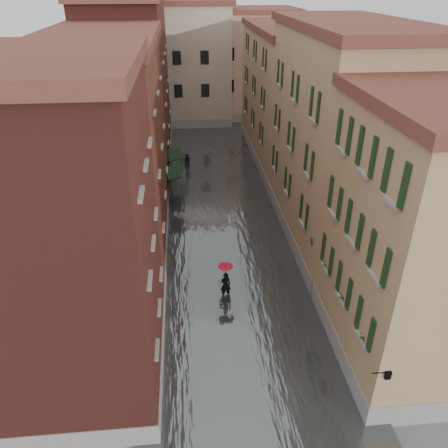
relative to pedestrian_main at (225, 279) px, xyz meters
name	(u,v)px	position (x,y,z in m)	size (l,w,h in m)	color
ground	(244,329)	(0.69, -2.61, -1.20)	(120.00, 120.00, 0.00)	slate
floodwater	(221,209)	(0.69, 10.39, -1.10)	(10.00, 60.00, 0.20)	#4A5153
building_left_near	(72,249)	(-6.31, -4.61, 5.30)	(6.00, 8.00, 13.00)	maroon
building_left_mid	(111,154)	(-6.31, 6.39, 5.05)	(6.00, 14.00, 12.50)	brown
building_left_far	(132,87)	(-6.31, 21.39, 5.80)	(6.00, 16.00, 14.00)	maroon
building_right_near	(421,247)	(7.69, -4.61, 4.55)	(6.00, 8.00, 11.50)	#A28654
building_right_mid	(338,143)	(7.69, 6.39, 5.30)	(6.00, 14.00, 13.00)	tan
building_right_far	(286,98)	(7.69, 21.39, 4.55)	(6.00, 16.00, 11.50)	#A28654
building_end_cream	(177,65)	(-2.31, 35.39, 5.30)	(12.00, 9.00, 13.00)	beige
building_end_pink	(250,65)	(6.69, 37.39, 4.80)	(10.00, 9.00, 12.00)	tan
awning_near	(174,173)	(-2.79, 12.23, 1.26)	(1.09, 2.93, 2.80)	#15311B
awning_far	(174,155)	(-2.79, 16.13, 1.27)	(1.09, 3.15, 2.80)	#15311B
wall_lantern	(387,374)	(5.02, -8.61, 1.81)	(0.71, 0.22, 0.35)	black
window_planters	(337,277)	(4.81, -3.37, 2.31)	(0.59, 8.17, 0.84)	brown
pedestrian_main	(225,279)	(0.00, 0.00, 0.00)	(0.86, 0.86, 2.06)	black
pedestrian_far	(187,162)	(-1.70, 18.80, -0.44)	(0.74, 0.58, 1.53)	black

